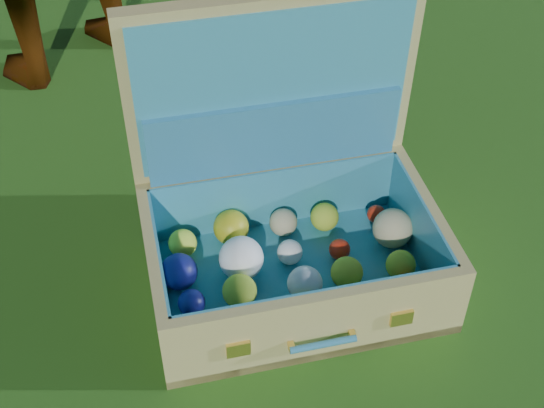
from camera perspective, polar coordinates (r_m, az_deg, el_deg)
The scene contains 2 objects.
ground at distance 1.54m, azimuth -2.36°, elevation -7.45°, with size 60.00×60.00×0.00m, color #215114.
suitcase at distance 1.50m, azimuth 1.08°, elevation -0.42°, with size 0.69×0.60×0.55m.
Camera 1 is at (-0.53, -0.84, 1.18)m, focal length 50.00 mm.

